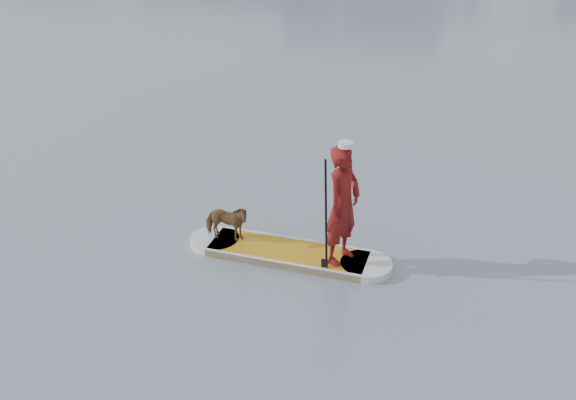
# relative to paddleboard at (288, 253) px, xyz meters

# --- Properties ---
(paddleboard) EXTENTS (3.30, 0.90, 0.12)m
(paddleboard) POSITION_rel_paddleboard_xyz_m (0.00, 0.00, 0.00)
(paddleboard) COLOR orange
(paddleboard) RESTS_ON ground
(paddler) EXTENTS (0.66, 0.79, 1.85)m
(paddler) POSITION_rel_paddleboard_xyz_m (0.85, -0.03, 0.99)
(paddler) COLOR maroon
(paddler) RESTS_ON paddleboard
(white_cap) EXTENTS (0.22, 0.22, 0.07)m
(white_cap) POSITION_rel_paddleboard_xyz_m (0.85, -0.03, 1.95)
(white_cap) COLOR silver
(white_cap) RESTS_ON paddler
(dog) EXTENTS (0.76, 0.37, 0.63)m
(dog) POSITION_rel_paddleboard_xyz_m (-1.03, 0.04, 0.38)
(dog) COLOR brown
(dog) RESTS_ON paddleboard
(paddle) EXTENTS (0.10, 0.30, 2.00)m
(paddle) POSITION_rel_paddleboard_xyz_m (0.66, -0.33, 0.74)
(paddle) COLOR black
(paddle) RESTS_ON ground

